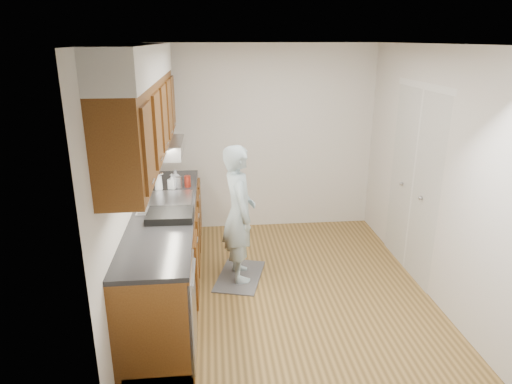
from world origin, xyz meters
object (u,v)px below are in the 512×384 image
(soap_bottle_a, at_px, (158,181))
(soda_can, at_px, (188,181))
(person, at_px, (239,205))
(steel_can, at_px, (179,182))
(soap_bottle_b, at_px, (172,181))
(soap_bottle_c, at_px, (175,177))
(dish_rack, at_px, (170,215))

(soap_bottle_a, height_order, soda_can, soap_bottle_a)
(person, relative_size, steel_can, 13.56)
(person, height_order, soap_bottle_b, person)
(person, height_order, soap_bottle_a, person)
(soap_bottle_b, relative_size, soap_bottle_c, 1.08)
(person, distance_m, soap_bottle_c, 0.94)
(soap_bottle_b, bearing_deg, steel_can, 25.80)
(dish_rack, bearing_deg, person, 38.39)
(steel_can, bearing_deg, soap_bottle_b, -154.20)
(soap_bottle_a, xyz_separation_m, dish_rack, (0.19, -0.85, -0.08))
(person, relative_size, soap_bottle_c, 10.57)
(soap_bottle_a, xyz_separation_m, soda_can, (0.31, 0.11, -0.05))
(person, relative_size, dish_rack, 3.98)
(soda_can, xyz_separation_m, steel_can, (-0.10, -0.02, -0.00))
(soap_bottle_b, distance_m, soap_bottle_c, 0.21)
(soap_bottle_a, distance_m, dish_rack, 0.88)
(soap_bottle_b, xyz_separation_m, steel_can, (0.07, 0.04, -0.02))
(person, relative_size, soap_bottle_a, 7.21)
(soap_bottle_b, relative_size, soda_can, 1.33)
(soap_bottle_a, relative_size, dish_rack, 0.55)
(person, bearing_deg, soap_bottle_c, 42.47)
(person, distance_m, steel_can, 0.80)
(person, height_order, soda_can, person)
(dish_rack, bearing_deg, soda_can, 83.97)
(person, bearing_deg, steel_can, 49.59)
(soap_bottle_b, relative_size, steel_can, 1.38)
(soap_bottle_c, xyz_separation_m, steel_can, (0.05, -0.17, -0.02))
(person, distance_m, soap_bottle_a, 0.95)
(person, xyz_separation_m, steel_can, (-0.65, 0.43, 0.14))
(person, xyz_separation_m, soda_can, (-0.56, 0.45, 0.14))
(soap_bottle_a, xyz_separation_m, steel_can, (0.22, 0.10, -0.06))
(soda_can, bearing_deg, soap_bottle_a, -160.43)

